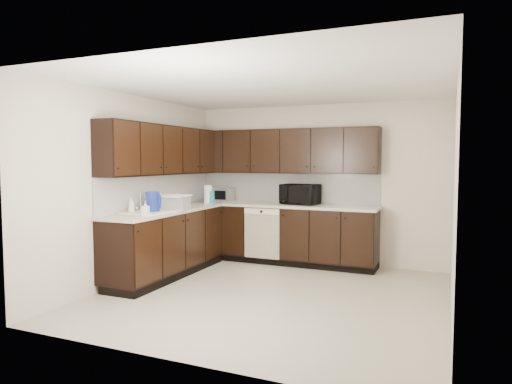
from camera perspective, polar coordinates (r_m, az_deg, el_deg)
floor at (r=5.65m, az=1.88°, el=-12.76°), size 4.00×4.00×0.00m
ceiling at (r=5.48m, az=1.95°, el=13.15°), size 4.00×4.00×0.00m
wall_back at (r=7.32m, az=7.58°, el=1.00°), size 4.00×0.02×2.50m
wall_left at (r=6.42m, az=-14.97°, el=0.49°), size 0.02×4.00×2.50m
wall_right at (r=5.06m, az=23.55°, el=-0.62°), size 0.02×4.00×2.50m
wall_front at (r=3.64m, az=-9.56°, el=-2.03°), size 4.00×0.02×2.50m
lower_cabinets at (r=6.94m, az=-2.57°, el=-6.09°), size 3.00×2.80×0.90m
countertop at (r=6.86m, az=-2.61°, el=-1.93°), size 3.03×2.83×0.04m
backsplash at (r=7.12m, az=-3.40°, el=0.38°), size 3.00×2.80×0.48m
upper_cabinets at (r=6.96m, az=-2.99°, el=5.16°), size 3.00×2.80×0.70m
dishwasher at (r=7.06m, az=0.74°, el=-4.81°), size 0.58×0.04×0.78m
sink at (r=6.25m, az=-12.67°, el=-2.96°), size 0.54×0.82×0.42m
microwave at (r=7.15m, az=5.53°, el=-0.29°), size 0.60×0.44×0.31m
soap_bottle_a at (r=5.83m, az=-13.65°, el=-2.02°), size 0.10×0.10×0.18m
soap_bottle_b at (r=6.10m, az=-15.32°, el=-1.63°), size 0.08×0.09×0.21m
toaster_oven at (r=7.67m, az=-4.33°, el=-0.31°), size 0.38×0.29×0.23m
storage_bin at (r=6.42m, az=-10.82°, el=-1.33°), size 0.59×0.50×0.20m
blue_pitcher at (r=6.11m, az=-12.79°, el=-1.25°), size 0.20×0.20×0.28m
teal_tumbler at (r=7.31m, az=-5.56°, el=-0.64°), size 0.11×0.11×0.20m
paper_towel_roll at (r=7.34m, az=-6.01°, el=-0.27°), size 0.15×0.15×0.29m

